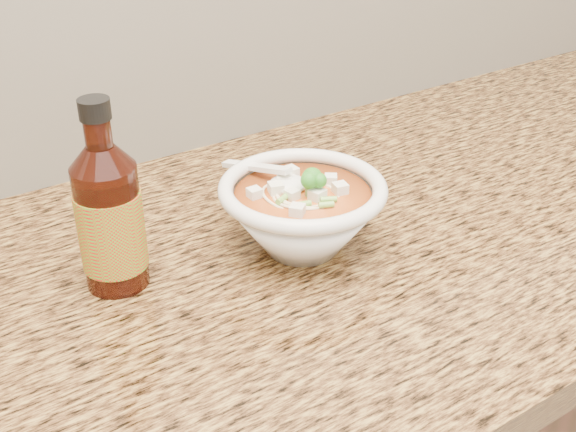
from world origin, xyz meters
TOP-DOWN VIEW (x-y plane):
  - counter_slab at (0.00, 1.68)m, footprint 4.00×0.68m
  - soup_bowl at (0.15, 1.66)m, footprint 0.19×0.22m
  - hot_sauce_bottle at (-0.05, 1.71)m, footprint 0.08×0.08m

SIDE VIEW (x-z plane):
  - counter_slab at x=0.00m, z-range 0.86..0.90m
  - soup_bowl at x=0.15m, z-range 0.89..1.00m
  - hot_sauce_bottle at x=-0.05m, z-range 0.87..1.09m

